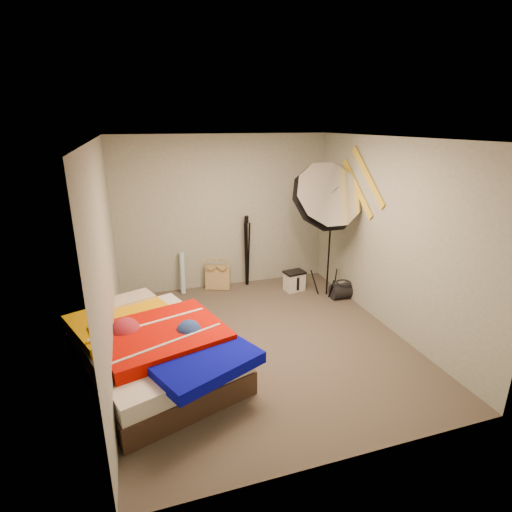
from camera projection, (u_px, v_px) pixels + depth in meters
name	position (u px, v px, depth m)	size (l,w,h in m)	color
floor	(263.00, 341.00, 5.12)	(4.00, 4.00, 0.00)	#4F473A
ceiling	(264.00, 138.00, 4.32)	(4.00, 4.00, 0.00)	silver
wall_back	(224.00, 213.00, 6.52)	(3.50, 3.50, 0.00)	#9CA492
wall_front	(351.00, 327.00, 2.91)	(3.50, 3.50, 0.00)	#9CA492
wall_left	(107.00, 263.00, 4.22)	(4.00, 4.00, 0.00)	#9CA492
wall_right	(390.00, 236.00, 5.22)	(4.00, 4.00, 0.00)	#9CA492
tote_bag	(218.00, 277.00, 6.67)	(0.40, 0.12, 0.40)	tan
wrapping_roll	(182.00, 273.00, 6.47)	(0.08, 0.08, 0.68)	#60AAC8
camera_case	(294.00, 282.00, 6.62)	(0.31, 0.22, 0.31)	silver
duffel_bag	(343.00, 291.00, 6.34)	(0.24, 0.24, 0.39)	black
wall_stripe_upper	(368.00, 176.00, 5.53)	(0.02, 1.10, 0.10)	gold
wall_stripe_lower	(357.00, 188.00, 5.82)	(0.02, 1.10, 0.10)	gold
bed	(154.00, 348.00, 4.40)	(2.02, 2.38, 0.59)	#402B1E
photo_umbrella	(325.00, 198.00, 5.83)	(1.30, 0.97, 2.24)	black
camera_tripod	(247.00, 246.00, 6.68)	(0.08, 0.08, 1.21)	black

